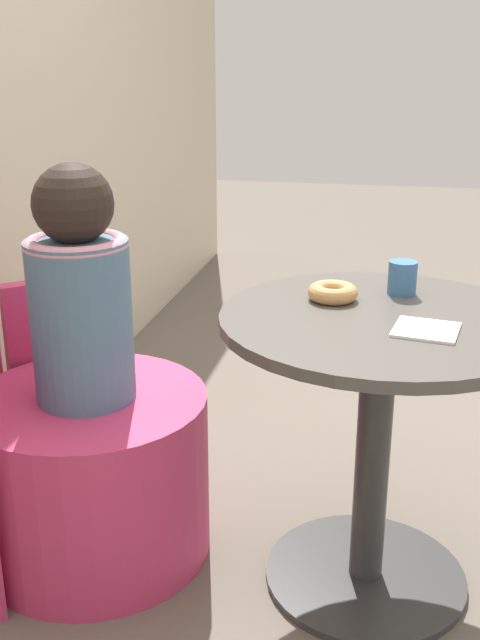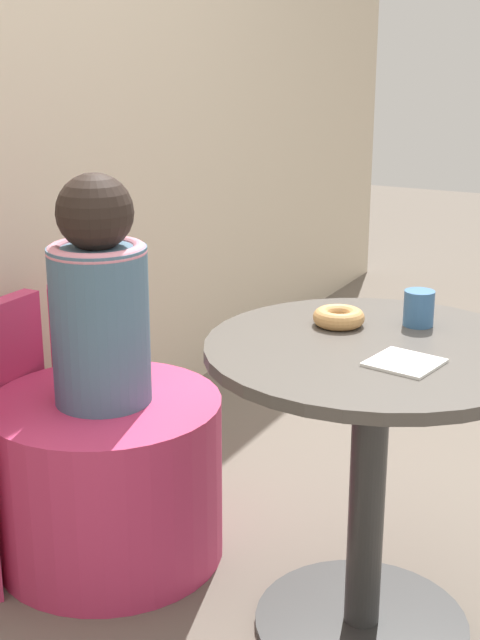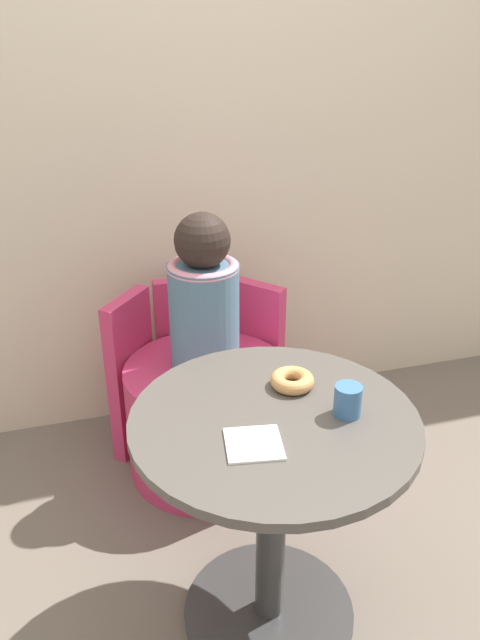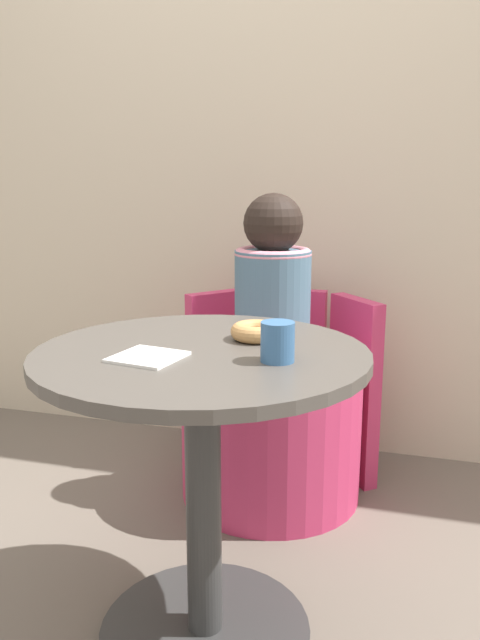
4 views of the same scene
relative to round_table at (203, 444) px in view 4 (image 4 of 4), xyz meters
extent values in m
plane|color=#665B51|center=(0.01, -0.01, -0.46)|extent=(12.00, 12.00, 0.00)
cube|color=beige|center=(0.01, 1.12, 0.74)|extent=(6.00, 0.06, 2.40)
cylinder|color=#333333|center=(0.00, 0.00, -0.45)|extent=(0.47, 0.47, 0.02)
cylinder|color=#333333|center=(0.00, 0.00, -0.13)|extent=(0.08, 0.08, 0.62)
cylinder|color=#4C4742|center=(0.00, 0.00, 0.19)|extent=(0.69, 0.69, 0.02)
cylinder|color=#C63360|center=(-0.01, 0.67, -0.25)|extent=(0.57, 0.57, 0.41)
cube|color=#C63360|center=(-0.01, 0.98, -0.15)|extent=(0.24, 0.05, 0.62)
cube|color=#C63360|center=(0.23, 0.87, -0.15)|extent=(0.19, 0.22, 0.62)
cube|color=#C63360|center=(-0.25, 0.87, -0.15)|extent=(0.19, 0.22, 0.62)
cylinder|color=slate|center=(-0.01, 0.67, 0.15)|extent=(0.23, 0.23, 0.38)
torus|color=pink|center=(-0.01, 0.67, 0.33)|extent=(0.23, 0.23, 0.04)
sphere|color=black|center=(-0.01, 0.67, 0.42)|extent=(0.18, 0.18, 0.18)
torus|color=tan|center=(0.09, 0.11, 0.22)|extent=(0.11, 0.11, 0.04)
cylinder|color=#386699|center=(0.17, -0.04, 0.24)|extent=(0.06, 0.06, 0.08)
cube|color=white|center=(-0.08, -0.09, 0.21)|extent=(0.14, 0.14, 0.01)
camera|label=1|loc=(-1.51, -0.02, 0.71)|focal=42.00mm
camera|label=2|loc=(-1.61, -0.55, 0.79)|focal=50.00mm
camera|label=3|loc=(-0.42, -1.13, 1.05)|focal=35.00mm
camera|label=4|loc=(0.41, -1.15, 0.54)|focal=35.00mm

